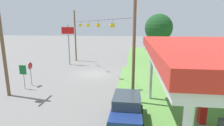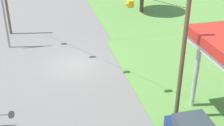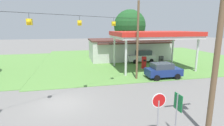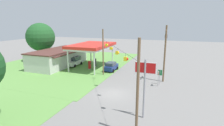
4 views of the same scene
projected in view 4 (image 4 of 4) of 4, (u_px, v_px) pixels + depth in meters
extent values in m
plane|color=slate|center=(114.00, 94.00, 24.31)|extent=(160.00, 160.00, 0.00)
cube|color=#5B8E42|center=(67.00, 63.00, 43.06)|extent=(36.00, 28.00, 0.04)
cube|color=silver|center=(92.00, 47.00, 37.44)|extent=(10.96, 6.97, 0.35)
cube|color=red|center=(92.00, 45.00, 37.34)|extent=(11.16, 7.17, 0.55)
cylinder|color=silver|center=(94.00, 64.00, 32.53)|extent=(0.28, 0.28, 4.34)
cylinder|color=silver|center=(112.00, 55.00, 41.44)|extent=(0.28, 0.28, 4.34)
cylinder|color=silver|center=(68.00, 62.00, 34.51)|extent=(0.28, 0.28, 4.34)
cylinder|color=silver|center=(91.00, 54.00, 43.41)|extent=(0.28, 0.28, 4.34)
cube|color=silver|center=(59.00, 58.00, 40.07)|extent=(14.11, 6.48, 3.48)
cube|color=#512D28|center=(58.00, 50.00, 39.65)|extent=(14.41, 6.78, 0.24)
cube|color=#512D28|center=(72.00, 53.00, 38.50)|extent=(12.70, 0.70, 0.20)
cube|color=gray|center=(90.00, 69.00, 37.25)|extent=(0.71, 0.56, 0.12)
cube|color=red|center=(90.00, 65.00, 37.05)|extent=(0.55, 0.40, 1.64)
cube|color=black|center=(91.00, 63.00, 36.91)|extent=(0.39, 0.03, 0.24)
cube|color=gray|center=(95.00, 66.00, 39.64)|extent=(0.71, 0.56, 0.12)
cube|color=#333338|center=(95.00, 62.00, 39.44)|extent=(0.55, 0.40, 1.64)
cube|color=black|center=(96.00, 61.00, 39.30)|extent=(0.39, 0.03, 0.24)
cube|color=navy|center=(111.00, 67.00, 35.87)|extent=(4.05, 1.89, 0.82)
cube|color=#333D47|center=(111.00, 64.00, 35.49)|extent=(2.23, 1.73, 0.64)
cylinder|color=black|center=(109.00, 67.00, 37.43)|extent=(0.68, 0.23, 0.68)
cylinder|color=black|center=(117.00, 68.00, 36.77)|extent=(0.68, 0.23, 0.68)
cylinder|color=black|center=(104.00, 70.00, 35.17)|extent=(0.68, 0.23, 0.68)
cylinder|color=black|center=(113.00, 71.00, 34.50)|extent=(0.68, 0.23, 0.68)
cube|color=white|center=(74.00, 62.00, 40.06)|extent=(4.76, 2.05, 0.89)
cube|color=#333D47|center=(75.00, 58.00, 40.13)|extent=(2.65, 1.81, 0.82)
cylinder|color=black|center=(75.00, 66.00, 38.53)|extent=(0.69, 0.25, 0.68)
cylinder|color=black|center=(68.00, 65.00, 39.10)|extent=(0.69, 0.25, 0.68)
cylinder|color=black|center=(81.00, 63.00, 41.22)|extent=(0.69, 0.25, 0.68)
cylinder|color=black|center=(74.00, 63.00, 41.79)|extent=(0.69, 0.25, 0.68)
cylinder|color=#99999E|center=(158.00, 80.00, 26.96)|extent=(0.08, 0.08, 2.10)
cylinder|color=white|center=(159.00, 73.00, 26.73)|extent=(0.80, 0.03, 0.80)
cylinder|color=red|center=(159.00, 73.00, 26.73)|extent=(0.70, 0.03, 0.70)
cylinder|color=gray|center=(144.00, 90.00, 17.56)|extent=(0.18, 0.18, 6.22)
cube|color=white|center=(145.00, 68.00, 17.15)|extent=(0.06, 2.12, 1.14)
cube|color=red|center=(145.00, 68.00, 17.15)|extent=(0.07, 2.00, 1.02)
cylinder|color=gray|center=(160.00, 77.00, 27.81)|extent=(0.07, 0.07, 2.40)
cube|color=#146B33|center=(160.00, 73.00, 27.69)|extent=(0.04, 0.70, 0.90)
cylinder|color=brown|center=(165.00, 54.00, 28.41)|extent=(0.28, 0.28, 9.31)
cube|color=brown|center=(166.00, 30.00, 27.54)|extent=(2.20, 0.14, 0.14)
cylinder|color=#59595B|center=(166.00, 36.00, 28.09)|extent=(0.44, 0.44, 0.60)
cylinder|color=brown|center=(138.00, 90.00, 14.36)|extent=(0.24, 0.24, 8.57)
cylinder|color=brown|center=(103.00, 52.00, 32.33)|extent=(0.24, 0.24, 8.57)
cylinder|color=black|center=(114.00, 46.00, 22.80)|extent=(15.96, 10.02, 0.02)
cylinder|color=black|center=(126.00, 55.00, 17.45)|extent=(0.02, 0.02, 0.35)
cube|color=yellow|center=(125.00, 59.00, 17.54)|extent=(0.32, 0.32, 0.40)
sphere|color=red|center=(127.00, 59.00, 17.48)|extent=(0.28, 0.28, 0.28)
cylinder|color=black|center=(117.00, 50.00, 21.04)|extent=(0.02, 0.02, 0.35)
cube|color=yellow|center=(117.00, 53.00, 21.13)|extent=(0.32, 0.32, 0.40)
sphere|color=yellow|center=(118.00, 53.00, 21.07)|extent=(0.28, 0.28, 0.28)
cylinder|color=black|center=(111.00, 46.00, 24.64)|extent=(0.02, 0.02, 0.35)
cube|color=yellow|center=(111.00, 48.00, 24.72)|extent=(0.32, 0.32, 0.40)
sphere|color=yellow|center=(112.00, 48.00, 24.66)|extent=(0.28, 0.28, 0.28)
cylinder|color=black|center=(106.00, 43.00, 28.23)|extent=(0.02, 0.02, 0.35)
cube|color=yellow|center=(106.00, 45.00, 28.32)|extent=(0.32, 0.32, 0.40)
sphere|color=yellow|center=(107.00, 45.00, 28.26)|extent=(0.28, 0.28, 0.28)
cylinder|color=#4C3828|center=(42.00, 55.00, 44.64)|extent=(0.44, 0.44, 3.34)
sphere|color=#1E5123|center=(41.00, 37.00, 43.63)|extent=(7.00, 7.00, 7.00)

